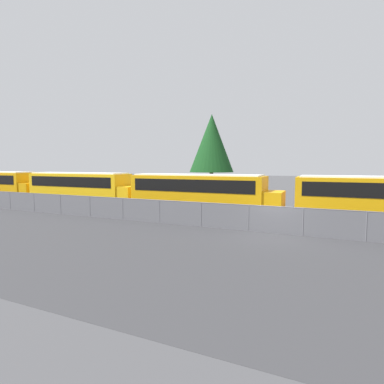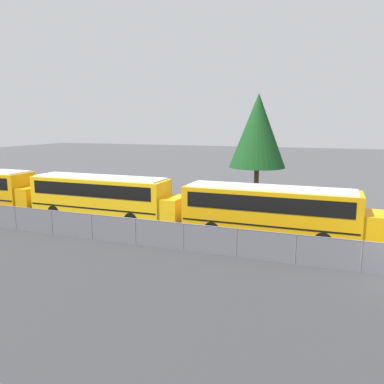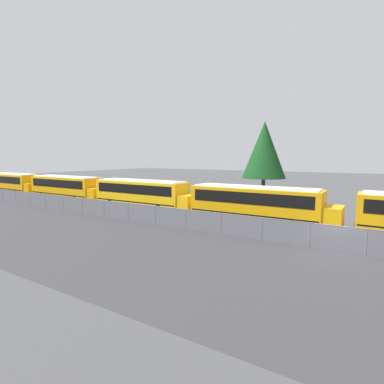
# 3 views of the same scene
# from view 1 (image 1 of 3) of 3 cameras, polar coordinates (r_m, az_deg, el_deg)

# --- Properties ---
(ground_plane) EXTENTS (200.00, 200.00, 0.00)m
(ground_plane) POSITION_cam_1_polar(r_m,az_deg,el_deg) (18.04, 15.44, -7.58)
(ground_plane) COLOR #424244
(road_strip) EXTENTS (146.93, 12.00, 0.01)m
(road_strip) POSITION_cam_1_polar(r_m,az_deg,el_deg) (12.35, 11.08, -13.39)
(road_strip) COLOR #333335
(road_strip) RESTS_ON ground_plane
(fence) EXTENTS (113.00, 0.07, 1.58)m
(fence) POSITION_cam_1_polar(r_m,az_deg,el_deg) (17.89, 15.50, -5.05)
(fence) COLOR #9EA0A5
(fence) RESTS_ON ground_plane
(school_bus_2) EXTENTS (11.99, 2.60, 3.22)m
(school_bus_2) POSITION_cam_1_polar(r_m,az_deg,el_deg) (30.67, -20.37, 1.06)
(school_bus_2) COLOR yellow
(school_bus_2) RESTS_ON ground_plane
(school_bus_3) EXTENTS (11.99, 2.60, 3.22)m
(school_bus_3) POSITION_cam_1_polar(r_m,az_deg,el_deg) (23.32, 1.48, 0.21)
(school_bus_3) COLOR orange
(school_bus_3) RESTS_ON ground_plane
(tree_1) EXTENTS (5.08, 5.08, 9.74)m
(tree_1) POSITION_cam_1_polar(r_m,az_deg,el_deg) (34.87, 3.76, 9.22)
(tree_1) COLOR #51381E
(tree_1) RESTS_ON ground_plane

